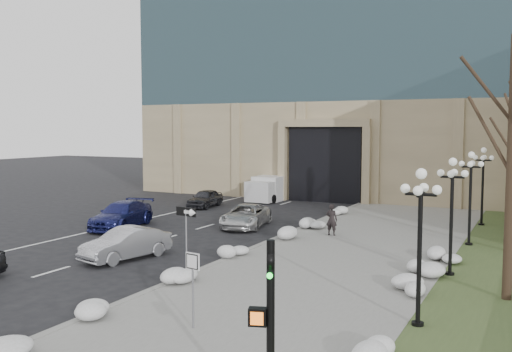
# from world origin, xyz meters

# --- Properties ---
(ground) EXTENTS (160.00, 160.00, 0.00)m
(ground) POSITION_xyz_m (0.00, 0.00, 0.00)
(ground) COLOR black
(ground) RESTS_ON ground
(sidewalk) EXTENTS (9.00, 40.00, 0.12)m
(sidewalk) POSITION_xyz_m (3.50, 14.00, 0.06)
(sidewalk) COLOR gray
(sidewalk) RESTS_ON ground
(curb) EXTENTS (0.30, 40.00, 0.14)m
(curb) POSITION_xyz_m (-1.00, 14.00, 0.07)
(curb) COLOR gray
(curb) RESTS_ON ground
(grass_strip) EXTENTS (4.00, 40.00, 0.10)m
(grass_strip) POSITION_xyz_m (10.00, 14.00, 0.05)
(grass_strip) COLOR #3A4B25
(grass_strip) RESTS_ON ground
(car_b) EXTENTS (2.40, 4.52, 1.42)m
(car_b) POSITION_xyz_m (-5.22, 9.19, 0.71)
(car_b) COLOR #9FA0A7
(car_b) RESTS_ON ground
(car_c) EXTENTS (3.21, 5.61, 1.53)m
(car_c) POSITION_xyz_m (-10.75, 15.50, 0.77)
(car_c) COLOR navy
(car_c) RESTS_ON ground
(car_d) EXTENTS (3.19, 5.20, 1.35)m
(car_d) POSITION_xyz_m (-4.28, 19.03, 0.67)
(car_d) COLOR beige
(car_d) RESTS_ON ground
(car_e) EXTENTS (1.97, 4.01, 1.32)m
(car_e) POSITION_xyz_m (-11.00, 25.25, 0.66)
(car_e) COLOR #303035
(car_e) RESTS_ON ground
(pedestrian) EXTENTS (0.63, 0.42, 1.71)m
(pedestrian) POSITION_xyz_m (1.37, 18.24, 0.97)
(pedestrian) COLOR black
(pedestrian) RESTS_ON sidewalk
(box_truck) EXTENTS (2.28, 6.30, 2.00)m
(box_truck) POSITION_xyz_m (-8.36, 31.66, 0.97)
(box_truck) COLOR silver
(box_truck) RESTS_ON ground
(one_way_sign) EXTENTS (1.06, 0.37, 2.83)m
(one_way_sign) POSITION_xyz_m (-0.73, 7.54, 2.34)
(one_way_sign) COLOR slate
(one_way_sign) RESTS_ON ground
(keep_sign) EXTENTS (0.50, 0.13, 2.34)m
(keep_sign) POSITION_xyz_m (2.52, 2.79, 1.72)
(keep_sign) COLOR slate
(keep_sign) RESTS_ON ground
(traffic_signal) EXTENTS (0.66, 0.87, 3.88)m
(traffic_signal) POSITION_xyz_m (6.98, -1.51, 1.93)
(traffic_signal) COLOR black
(traffic_signal) RESTS_ON ground
(snow_clump_b) EXTENTS (1.10, 1.60, 0.36)m
(snow_clump_b) POSITION_xyz_m (-0.49, 2.05, 0.30)
(snow_clump_b) COLOR silver
(snow_clump_b) RESTS_ON sidewalk
(snow_clump_c) EXTENTS (1.10, 1.60, 0.36)m
(snow_clump_c) POSITION_xyz_m (-0.43, 6.79, 0.30)
(snow_clump_c) COLOR silver
(snow_clump_c) RESTS_ON sidewalk
(snow_clump_d) EXTENTS (1.10, 1.60, 0.36)m
(snow_clump_d) POSITION_xyz_m (-0.71, 11.41, 0.30)
(snow_clump_d) COLOR silver
(snow_clump_d) RESTS_ON sidewalk
(snow_clump_e) EXTENTS (1.10, 1.60, 0.36)m
(snow_clump_e) POSITION_xyz_m (-0.57, 16.50, 0.30)
(snow_clump_e) COLOR silver
(snow_clump_e) RESTS_ON sidewalk
(snow_clump_f) EXTENTS (1.10, 1.60, 0.36)m
(snow_clump_f) POSITION_xyz_m (-0.42, 20.09, 0.30)
(snow_clump_f) COLOR silver
(snow_clump_f) RESTS_ON sidewalk
(snow_clump_g) EXTENTS (1.10, 1.60, 0.36)m
(snow_clump_g) POSITION_xyz_m (-0.85, 25.41, 0.30)
(snow_clump_g) COLOR silver
(snow_clump_g) RESTS_ON sidewalk
(snow_clump_h) EXTENTS (1.10, 1.60, 0.36)m
(snow_clump_h) POSITION_xyz_m (7.84, 2.95, 0.30)
(snow_clump_h) COLOR silver
(snow_clump_h) RESTS_ON sidewalk
(snow_clump_i) EXTENTS (1.10, 1.60, 0.36)m
(snow_clump_i) POSITION_xyz_m (7.42, 9.31, 0.30)
(snow_clump_i) COLOR silver
(snow_clump_i) RESTS_ON sidewalk
(snow_clump_j) EXTENTS (1.10, 1.60, 0.36)m
(snow_clump_j) POSITION_xyz_m (7.74, 14.71, 0.30)
(snow_clump_j) COLOR silver
(snow_clump_j) RESTS_ON sidewalk
(snow_clump_k) EXTENTS (1.10, 1.60, 0.36)m
(snow_clump_k) POSITION_xyz_m (7.32, 11.98, 0.30)
(snow_clump_k) COLOR silver
(snow_clump_k) RESTS_ON sidewalk
(lamppost_a) EXTENTS (1.18, 1.18, 4.76)m
(lamppost_a) POSITION_xyz_m (8.30, 6.00, 3.07)
(lamppost_a) COLOR black
(lamppost_a) RESTS_ON ground
(lamppost_b) EXTENTS (1.18, 1.18, 4.76)m
(lamppost_b) POSITION_xyz_m (8.30, 12.50, 3.07)
(lamppost_b) COLOR black
(lamppost_b) RESTS_ON ground
(lamppost_c) EXTENTS (1.18, 1.18, 4.76)m
(lamppost_c) POSITION_xyz_m (8.30, 19.00, 3.07)
(lamppost_c) COLOR black
(lamppost_c) RESTS_ON ground
(lamppost_d) EXTENTS (1.18, 1.18, 4.76)m
(lamppost_d) POSITION_xyz_m (8.30, 25.50, 3.07)
(lamppost_d) COLOR black
(lamppost_d) RESTS_ON ground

